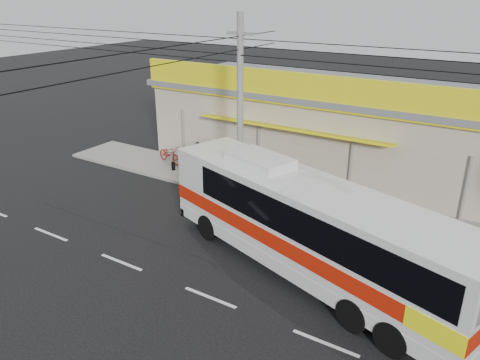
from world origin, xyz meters
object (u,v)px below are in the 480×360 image
Objects in this scene: coach_bus at (314,225)px; utility_pole at (240,50)px; motorbike_red at (170,154)px; motorbike_dark at (202,154)px.

coach_bus is 8.23m from utility_pole.
motorbike_red is 0.06× the size of utility_pole.
motorbike_red is 9.08m from utility_pole.
utility_pole is at bearing 162.11° from coach_bus.
utility_pole is at bearing -108.11° from motorbike_dark.
utility_pole reaches higher than coach_bus.
coach_bus is 11.97m from motorbike_dark.
utility_pole is at bearing -95.10° from motorbike_red.
motorbike_dark is 8.22m from utility_pole.
coach_bus is 6.57× the size of motorbike_red.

